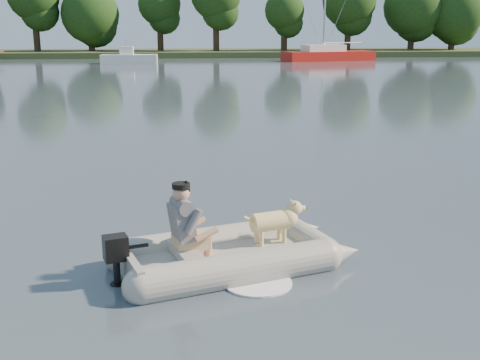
{
  "coord_description": "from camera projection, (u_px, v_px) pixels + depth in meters",
  "views": [
    {
      "loc": [
        -0.48,
        -7.42,
        3.23
      ],
      "look_at": [
        0.49,
        2.22,
        0.75
      ],
      "focal_mm": 45.0,
      "sensor_mm": 36.0,
      "label": 1
    }
  ],
  "objects": [
    {
      "name": "dog",
      "position": [
        271.0,
        225.0,
        8.53
      ],
      "size": [
        0.95,
        0.57,
        0.6
      ],
      "primitive_type": null,
      "rotation": [
        0.0,
        0.0,
        0.31
      ],
      "color": "tan",
      "rests_on": "dinghy"
    },
    {
      "name": "water",
      "position": [
        220.0,
        277.0,
        8.0
      ],
      "size": [
        160.0,
        160.0,
        0.0
      ],
      "primitive_type": "plane",
      "color": "#50606C",
      "rests_on": "ground"
    },
    {
      "name": "treeline",
      "position": [
        195.0,
        6.0,
        65.69
      ],
      "size": [
        75.85,
        7.35,
        9.27
      ],
      "color": "#332316",
      "rests_on": "shore_bank"
    },
    {
      "name": "shore_bank",
      "position": [
        183.0,
        53.0,
        67.69
      ],
      "size": [
        160.0,
        12.0,
        0.7
      ],
      "primitive_type": "cube",
      "color": "#47512D",
      "rests_on": "water"
    },
    {
      "name": "man",
      "position": [
        183.0,
        219.0,
        7.98
      ],
      "size": [
        0.84,
        0.78,
        1.04
      ],
      "primitive_type": null,
      "rotation": [
        0.0,
        0.0,
        0.31
      ],
      "color": "slate",
      "rests_on": "dinghy"
    },
    {
      "name": "sailboat",
      "position": [
        328.0,
        55.0,
        57.87
      ],
      "size": [
        9.3,
        4.81,
        12.26
      ],
      "rotation": [
        0.0,
        0.0,
        0.25
      ],
      "color": "#AD1B13",
      "rests_on": "water"
    },
    {
      "name": "dinghy",
      "position": [
        232.0,
        227.0,
        8.23
      ],
      "size": [
        5.52,
        4.82,
        1.33
      ],
      "primitive_type": null,
      "rotation": [
        0.0,
        0.0,
        0.31
      ],
      "color": "#969792",
      "rests_on": "water"
    },
    {
      "name": "motorboat",
      "position": [
        129.0,
        52.0,
        53.43
      ],
      "size": [
        5.16,
        2.06,
        2.17
      ],
      "primitive_type": null,
      "rotation": [
        0.0,
        0.0,
        -0.02
      ],
      "color": "white",
      "rests_on": "water"
    },
    {
      "name": "outboard_motor",
      "position": [
        116.0,
        263.0,
        7.69
      ],
      "size": [
        0.46,
        0.39,
        0.76
      ],
      "primitive_type": null,
      "rotation": [
        0.0,
        0.0,
        0.31
      ],
      "color": "black",
      "rests_on": "dinghy"
    }
  ]
}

